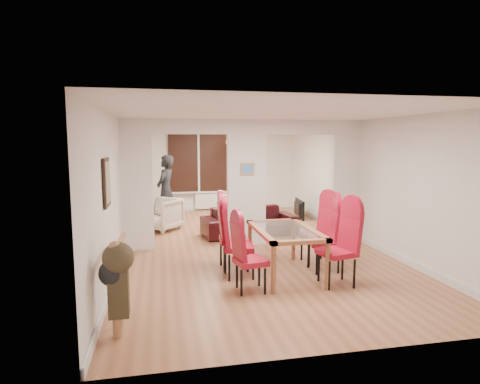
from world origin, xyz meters
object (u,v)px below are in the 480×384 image
object	(u,v)px
dining_chair_rc	(316,231)
person	(166,190)
coffee_table	(241,218)
dining_chair_la	(251,256)
dining_chair_ra	(337,246)
sofa	(250,221)
dining_table	(285,252)
dining_chair_rb	(324,237)
dining_chair_lb	(239,242)
armchair	(160,214)
bottle	(250,208)
bowl	(233,212)
dining_chair_lc	(234,235)
television	(296,209)

from	to	relation	value
dining_chair_rc	person	bearing A→B (deg)	109.24
dining_chair_rc	coffee_table	distance (m)	3.87
dining_chair_la	dining_chair_ra	world-z (taller)	dining_chair_ra
dining_chair_ra	person	bearing A→B (deg)	102.70
dining_chair_la	sofa	xyz separation A→B (m)	(0.76, 3.45, -0.21)
dining_table	dining_chair_rb	world-z (taller)	dining_chair_rb
dining_chair_rb	dining_chair_rc	size ratio (longest dim) A/B	1.00
coffee_table	dining_chair_la	bearing A→B (deg)	-99.93
dining_chair_rc	dining_chair_rb	bearing A→B (deg)	-109.89
dining_chair_lb	coffee_table	xyz separation A→B (m)	(0.91, 4.28, -0.46)
dining_chair_ra	person	xyz separation A→B (m)	(-2.45, 4.95, 0.31)
dining_chair_lb	dining_chair_rb	size ratio (longest dim) A/B	1.00
armchair	bottle	world-z (taller)	armchair
dining_table	armchair	size ratio (longest dim) A/B	1.89
armchair	dining_chair_rb	bearing A→B (deg)	-14.35
dining_table	dining_chair_rc	xyz separation A→B (m)	(0.74, 0.53, 0.19)
dining_chair_rb	coffee_table	size ratio (longest dim) A/B	1.11
dining_chair_ra	bottle	xyz separation A→B (m)	(-0.22, 5.00, -0.22)
sofa	person	bearing A→B (deg)	133.55
dining_chair_ra	bowl	bearing A→B (deg)	83.94
dining_chair_lc	television	distance (m)	4.84
person	bowl	world-z (taller)	person
dining_table	dining_chair_la	distance (m)	0.93
dining_chair_la	dining_chair_rb	distance (m)	1.56
dining_chair_ra	television	world-z (taller)	dining_chair_ra
coffee_table	television	bearing A→B (deg)	9.49
dining_chair_lb	dining_chair_rb	xyz separation A→B (m)	(1.45, 0.03, -0.00)
dining_chair_rb	sofa	bearing A→B (deg)	114.62
dining_chair_rc	bottle	distance (m)	3.89
dining_chair_ra	armchair	world-z (taller)	dining_chair_ra
dining_chair_la	bottle	xyz separation A→B (m)	(1.11, 5.00, -0.15)
dining_chair_lb	bowl	world-z (taller)	dining_chair_lb
sofa	bowl	size ratio (longest dim) A/B	11.08
bottle	bowl	distance (m)	0.46
dining_chair_la	dining_chair_ra	distance (m)	1.33
dining_chair_la	dining_chair_lb	world-z (taller)	dining_chair_lb
dining_table	person	bearing A→B (deg)	112.74
armchair	dining_table	bearing A→B (deg)	-22.63
armchair	coffee_table	distance (m)	2.22
bowl	coffee_table	bearing A→B (deg)	-22.53
dining_chair_la	dining_chair_rb	world-z (taller)	dining_chair_rb
dining_chair_rc	sofa	size ratio (longest dim) A/B	0.53
dining_chair_rb	dining_chair_ra	bearing A→B (deg)	-84.93
dining_chair_rc	television	size ratio (longest dim) A/B	1.24
armchair	bowl	size ratio (longest dim) A/B	4.39
person	bottle	size ratio (longest dim) A/B	6.44
dining_chair_rb	television	xyz separation A→B (m)	(1.10, 4.52, -0.31)
coffee_table	dining_chair_rc	bearing A→B (deg)	-81.31
person	television	xyz separation A→B (m)	(3.62, 0.25, -0.64)
dining_chair_lc	sofa	distance (m)	2.51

